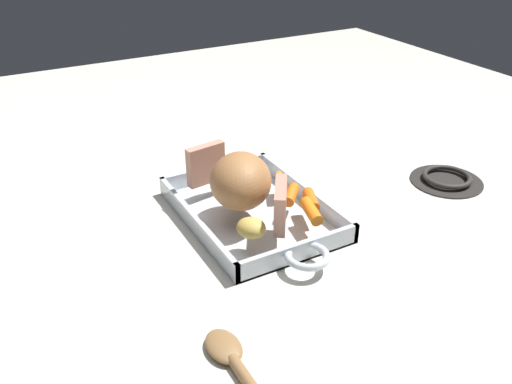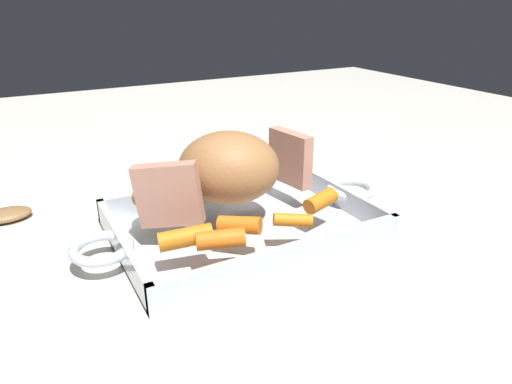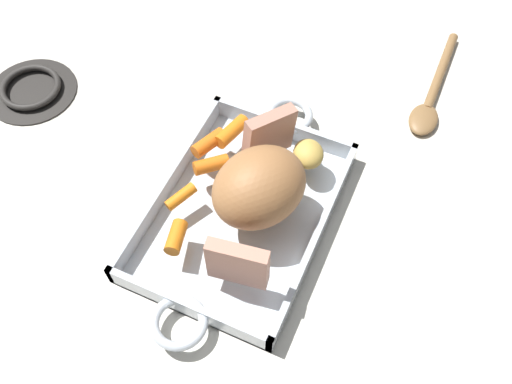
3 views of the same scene
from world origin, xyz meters
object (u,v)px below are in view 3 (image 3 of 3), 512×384
object	(u,v)px
roasting_dish	(241,212)
potato_halved	(308,154)
baby_carrot_short	(211,165)
baby_carrot_southeast	(181,197)
baby_carrot_center_right	(176,237)
baby_carrot_center_left	(209,143)
roast_slice_thin	(238,264)
baby_carrot_southwest	(232,131)
roast_slice_outer	(269,135)
pork_roast	(259,187)
serving_spoon	(432,95)
stove_burner_rear	(31,89)

from	to	relation	value
roasting_dish	potato_halved	world-z (taller)	potato_halved
baby_carrot_short	potato_halved	bearing A→B (deg)	120.02
baby_carrot_southeast	baby_carrot_center_right	size ratio (longest dim) A/B	1.01
roasting_dish	baby_carrot_center_left	distance (m)	0.12
baby_carrot_southeast	baby_carrot_center_left	xyz separation A→B (m)	(-0.10, -0.01, 0.00)
roast_slice_thin	baby_carrot_southeast	bearing A→B (deg)	-120.97
baby_carrot_southwest	baby_carrot_short	bearing A→B (deg)	-0.88
roasting_dish	roast_slice_outer	size ratio (longest dim) A/B	5.72
roast_slice_outer	baby_carrot_short	size ratio (longest dim) A/B	1.53
potato_halved	roast_slice_thin	bearing A→B (deg)	-4.01
pork_roast	serving_spoon	distance (m)	0.38
pork_roast	roast_slice_thin	size ratio (longest dim) A/B	1.72
baby_carrot_southwest	stove_burner_rear	distance (m)	0.37
baby_carrot_southwest	roasting_dish	bearing A→B (deg)	30.93
stove_burner_rear	baby_carrot_short	bearing A→B (deg)	83.53
potato_halved	roast_slice_outer	bearing A→B (deg)	-83.34
baby_carrot_short	potato_halved	size ratio (longest dim) A/B	1.02
roast_slice_outer	serving_spoon	size ratio (longest dim) A/B	0.32
roasting_dish	baby_carrot_center_left	size ratio (longest dim) A/B	8.19
roast_slice_outer	stove_burner_rear	bearing A→B (deg)	-86.94
baby_carrot_southwest	stove_burner_rear	bearing A→B (deg)	-85.92
baby_carrot_center_left	roasting_dish	bearing A→B (deg)	50.05
pork_roast	baby_carrot_center_right	distance (m)	0.13
roasting_dish	pork_roast	world-z (taller)	pork_roast
roast_slice_outer	baby_carrot_southwest	xyz separation A→B (m)	(-0.00, -0.06, -0.03)
pork_roast	baby_carrot_southwest	distance (m)	0.14
roasting_dish	stove_burner_rear	distance (m)	0.44
baby_carrot_short	stove_burner_rear	world-z (taller)	baby_carrot_short
baby_carrot_southwest	baby_carrot_center_left	size ratio (longest dim) A/B	1.11
roasting_dish	pork_roast	bearing A→B (deg)	103.38
roast_slice_thin	serving_spoon	bearing A→B (deg)	161.04
baby_carrot_center_left	baby_carrot_southwest	bearing A→B (deg)	146.69
roasting_dish	baby_carrot_southeast	distance (m)	0.09
baby_carrot_center_right	potato_halved	size ratio (longest dim) A/B	0.93
pork_roast	stove_burner_rear	size ratio (longest dim) A/B	0.90
roast_slice_outer	potato_halved	size ratio (longest dim) A/B	1.56
roast_slice_thin	baby_carrot_center_left	size ratio (longest dim) A/B	1.44
serving_spoon	stove_burner_rear	bearing A→B (deg)	-67.39
baby_carrot_center_right	stove_burner_rear	distance (m)	0.41
baby_carrot_short	baby_carrot_southwest	distance (m)	0.07
baby_carrot_center_left	potato_halved	distance (m)	0.15
pork_roast	potato_halved	size ratio (longest dim) A/B	2.70
roast_slice_thin	baby_carrot_center_right	bearing A→B (deg)	-98.08
pork_roast	baby_carrot_short	size ratio (longest dim) A/B	2.65
roast_slice_thin	roast_slice_outer	world-z (taller)	roast_slice_outer
roast_slice_thin	pork_roast	bearing A→B (deg)	-170.10
baby_carrot_center_right	baby_carrot_center_left	xyz separation A→B (m)	(-0.16, -0.03, -0.00)
roast_slice_thin	baby_carrot_short	bearing A→B (deg)	-142.15
stove_burner_rear	baby_carrot_center_right	bearing A→B (deg)	65.96
roasting_dish	baby_carrot_southwest	size ratio (longest dim) A/B	7.36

